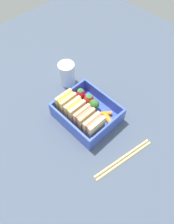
{
  "coord_description": "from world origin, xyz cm",
  "views": [
    {
      "loc": [
        -26.16,
        25.46,
        54.35
      ],
      "look_at": [
        0.0,
        0.0,
        2.7
      ],
      "focal_mm": 35.0,
      "sensor_mm": 36.0,
      "label": 1
    }
  ],
  "objects_px": {
    "carrot_stick_left": "(109,120)",
    "strawberry_left": "(81,93)",
    "sandwich_center_left": "(84,118)",
    "broccoli_floret": "(94,104)",
    "sandwich_left": "(94,127)",
    "sandwich_center": "(75,110)",
    "chopstick_pair": "(123,159)",
    "carrot_stick_far_left": "(103,114)",
    "strawberry_far_left": "(89,99)",
    "sandwich_center_right": "(66,103)",
    "drinking_glass": "(67,74)"
  },
  "relations": [
    {
      "from": "sandwich_left",
      "to": "carrot_stick_left",
      "type": "bearing_deg",
      "value": -92.88
    },
    {
      "from": "strawberry_far_left",
      "to": "drinking_glass",
      "type": "height_order",
      "value": "drinking_glass"
    },
    {
      "from": "sandwich_center",
      "to": "carrot_stick_left",
      "type": "relative_size",
      "value": 1.34
    },
    {
      "from": "carrot_stick_left",
      "to": "strawberry_left",
      "type": "xyz_separation_m",
      "value": [
        0.12,
        -0.0,
        0.01
      ]
    },
    {
      "from": "sandwich_center",
      "to": "sandwich_center_right",
      "type": "distance_m",
      "value": 0.04
    },
    {
      "from": "strawberry_far_left",
      "to": "carrot_stick_left",
      "type": "bearing_deg",
      "value": 175.62
    },
    {
      "from": "drinking_glass",
      "to": "sandwich_center",
      "type": "bearing_deg",
      "value": 147.72
    },
    {
      "from": "sandwich_center_right",
      "to": "chopstick_pair",
      "type": "height_order",
      "value": "sandwich_center_right"
    },
    {
      "from": "strawberry_far_left",
      "to": "strawberry_left",
      "type": "bearing_deg",
      "value": 3.16
    },
    {
      "from": "carrot_stick_far_left",
      "to": "drinking_glass",
      "type": "bearing_deg",
      "value": -6.47
    },
    {
      "from": "sandwich_center_right",
      "to": "sandwich_center_left",
      "type": "bearing_deg",
      "value": 180.0
    },
    {
      "from": "sandwich_center_left",
      "to": "sandwich_left",
      "type": "bearing_deg",
      "value": 180.0
    },
    {
      "from": "sandwich_left",
      "to": "strawberry_left",
      "type": "distance_m",
      "value": 0.14
    },
    {
      "from": "sandwich_left",
      "to": "sandwich_center_right",
      "type": "height_order",
      "value": "same"
    },
    {
      "from": "broccoli_floret",
      "to": "sandwich_center_left",
      "type": "bearing_deg",
      "value": 108.63
    },
    {
      "from": "sandwich_center",
      "to": "strawberry_left",
      "type": "distance_m",
      "value": 0.08
    },
    {
      "from": "drinking_glass",
      "to": "sandwich_left",
      "type": "bearing_deg",
      "value": 158.22
    },
    {
      "from": "broccoli_floret",
      "to": "strawberry_left",
      "type": "bearing_deg",
      "value": -4.7
    },
    {
      "from": "carrot_stick_left",
      "to": "drinking_glass",
      "type": "relative_size",
      "value": 0.6
    },
    {
      "from": "sandwich_left",
      "to": "drinking_glass",
      "type": "distance_m",
      "value": 0.22
    },
    {
      "from": "sandwich_left",
      "to": "sandwich_center_left",
      "type": "height_order",
      "value": "same"
    },
    {
      "from": "carrot_stick_left",
      "to": "strawberry_far_left",
      "type": "relative_size",
      "value": 1.25
    },
    {
      "from": "carrot_stick_far_left",
      "to": "strawberry_left",
      "type": "relative_size",
      "value": 1.49
    },
    {
      "from": "sandwich_left",
      "to": "carrot_stick_left",
      "type": "distance_m",
      "value": 0.06
    },
    {
      "from": "sandwich_center_left",
      "to": "broccoli_floret",
      "type": "relative_size",
      "value": 1.57
    },
    {
      "from": "sandwich_left",
      "to": "sandwich_center_right",
      "type": "relative_size",
      "value": 1.0
    },
    {
      "from": "strawberry_left",
      "to": "chopstick_pair",
      "type": "xyz_separation_m",
      "value": [
        -0.23,
        0.06,
        -0.02
      ]
    },
    {
      "from": "sandwich_center_right",
      "to": "carrot_stick_left",
      "type": "bearing_deg",
      "value": -153.33
    },
    {
      "from": "broccoli_floret",
      "to": "sandwich_center_right",
      "type": "bearing_deg",
      "value": 46.07
    },
    {
      "from": "chopstick_pair",
      "to": "carrot_stick_far_left",
      "type": "bearing_deg",
      "value": -23.53
    },
    {
      "from": "carrot_stick_left",
      "to": "sandwich_left",
      "type": "bearing_deg",
      "value": 87.12
    },
    {
      "from": "sandwich_center",
      "to": "chopstick_pair",
      "type": "xyz_separation_m",
      "value": [
        -0.18,
        -0.0,
        -0.04
      ]
    },
    {
      "from": "sandwich_left",
      "to": "drinking_glass",
      "type": "xyz_separation_m",
      "value": [
        0.2,
        -0.08,
        -0.0
      ]
    },
    {
      "from": "sandwich_center_left",
      "to": "carrot_stick_far_left",
      "type": "height_order",
      "value": "sandwich_center_left"
    },
    {
      "from": "chopstick_pair",
      "to": "sandwich_center_right",
      "type": "bearing_deg",
      "value": 1.0
    },
    {
      "from": "chopstick_pair",
      "to": "drinking_glass",
      "type": "distance_m",
      "value": 0.32
    },
    {
      "from": "sandwich_center_left",
      "to": "strawberry_far_left",
      "type": "height_order",
      "value": "sandwich_center_left"
    },
    {
      "from": "sandwich_center_right",
      "to": "strawberry_far_left",
      "type": "relative_size",
      "value": 1.68
    },
    {
      "from": "sandwich_center_left",
      "to": "chopstick_pair",
      "type": "relative_size",
      "value": 0.34
    },
    {
      "from": "carrot_stick_far_left",
      "to": "chopstick_pair",
      "type": "relative_size",
      "value": 0.29
    },
    {
      "from": "carrot_stick_left",
      "to": "sandwich_center_left",
      "type": "bearing_deg",
      "value": 55.12
    },
    {
      "from": "carrot_stick_left",
      "to": "broccoli_floret",
      "type": "relative_size",
      "value": 1.17
    },
    {
      "from": "sandwich_center_left",
      "to": "chopstick_pair",
      "type": "distance_m",
      "value": 0.15
    },
    {
      "from": "broccoli_floret",
      "to": "strawberry_left",
      "type": "xyz_separation_m",
      "value": [
        0.06,
        -0.01,
        -0.01
      ]
    },
    {
      "from": "sandwich_center_left",
      "to": "broccoli_floret",
      "type": "height_order",
      "value": "sandwich_center_left"
    },
    {
      "from": "strawberry_left",
      "to": "broccoli_floret",
      "type": "bearing_deg",
      "value": 175.3
    },
    {
      "from": "strawberry_left",
      "to": "carrot_stick_left",
      "type": "bearing_deg",
      "value": 177.73
    },
    {
      "from": "strawberry_far_left",
      "to": "sandwich_center",
      "type": "bearing_deg",
      "value": 99.14
    },
    {
      "from": "broccoli_floret",
      "to": "chopstick_pair",
      "type": "relative_size",
      "value": 0.22
    },
    {
      "from": "strawberry_far_left",
      "to": "chopstick_pair",
      "type": "bearing_deg",
      "value": 162.46
    }
  ]
}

